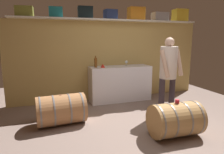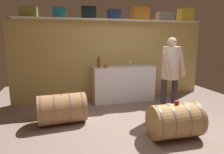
{
  "view_description": "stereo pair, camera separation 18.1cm",
  "coord_description": "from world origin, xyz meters",
  "px_view_note": "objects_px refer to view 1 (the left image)",
  "views": [
    {
      "loc": [
        -1.67,
        -2.86,
        1.62
      ],
      "look_at": [
        -0.54,
        0.51,
        0.94
      ],
      "focal_mm": 32.25,
      "sensor_mm": 36.0,
      "label": 1
    },
    {
      "loc": [
        -1.5,
        -2.92,
        1.62
      ],
      "look_at": [
        -0.54,
        0.51,
        0.94
      ],
      "focal_mm": 32.25,
      "sensor_mm": 36.0,
      "label": 2
    }
  ],
  "objects_px": {
    "wine_bottle_amber": "(96,62)",
    "toolcase_olive": "(24,11)",
    "toolcase_orange": "(136,14)",
    "tasting_cup": "(177,101)",
    "work_cabinet": "(120,83)",
    "wine_barrel_far": "(61,110)",
    "toolcase_teal": "(56,12)",
    "wine_glass": "(126,62)",
    "red_funnel": "(103,66)",
    "toolcase_black": "(85,13)",
    "toolcase_yellow": "(180,15)",
    "winemaker_pouring": "(168,68)",
    "wine_barrel_near": "(175,119)",
    "toolcase_navy": "(110,15)",
    "toolcase_grey": "(160,17)"
  },
  "relations": [
    {
      "from": "toolcase_black",
      "to": "work_cabinet",
      "type": "xyz_separation_m",
      "value": [
        0.85,
        -0.17,
        -1.79
      ]
    },
    {
      "from": "work_cabinet",
      "to": "toolcase_olive",
      "type": "bearing_deg",
      "value": 175.57
    },
    {
      "from": "toolcase_orange",
      "to": "tasting_cup",
      "type": "relative_size",
      "value": 5.86
    },
    {
      "from": "toolcase_olive",
      "to": "toolcase_black",
      "type": "distance_m",
      "value": 1.37
    },
    {
      "from": "toolcase_yellow",
      "to": "work_cabinet",
      "type": "distance_m",
      "value": 2.61
    },
    {
      "from": "toolcase_teal",
      "to": "tasting_cup",
      "type": "distance_m",
      "value": 3.34
    },
    {
      "from": "toolcase_teal",
      "to": "toolcase_black",
      "type": "bearing_deg",
      "value": 1.93
    },
    {
      "from": "toolcase_orange",
      "to": "toolcase_black",
      "type": "bearing_deg",
      "value": -176.38
    },
    {
      "from": "toolcase_black",
      "to": "toolcase_navy",
      "type": "bearing_deg",
      "value": 2.6
    },
    {
      "from": "red_funnel",
      "to": "wine_barrel_far",
      "type": "bearing_deg",
      "value": -137.95
    },
    {
      "from": "toolcase_navy",
      "to": "toolcase_orange",
      "type": "xyz_separation_m",
      "value": [
        0.71,
        0.0,
        0.04
      ]
    },
    {
      "from": "toolcase_orange",
      "to": "wine_barrel_near",
      "type": "relative_size",
      "value": 0.49
    },
    {
      "from": "toolcase_orange",
      "to": "wine_barrel_far",
      "type": "relative_size",
      "value": 0.44
    },
    {
      "from": "toolcase_teal",
      "to": "toolcase_orange",
      "type": "height_order",
      "value": "toolcase_orange"
    },
    {
      "from": "tasting_cup",
      "to": "toolcase_teal",
      "type": "bearing_deg",
      "value": 126.3
    },
    {
      "from": "wine_barrel_far",
      "to": "toolcase_navy",
      "type": "bearing_deg",
      "value": 37.78
    },
    {
      "from": "wine_bottle_amber",
      "to": "toolcase_olive",
      "type": "bearing_deg",
      "value": 173.5
    },
    {
      "from": "toolcase_black",
      "to": "tasting_cup",
      "type": "relative_size",
      "value": 4.98
    },
    {
      "from": "work_cabinet",
      "to": "wine_barrel_far",
      "type": "height_order",
      "value": "work_cabinet"
    },
    {
      "from": "wine_bottle_amber",
      "to": "toolcase_black",
      "type": "bearing_deg",
      "value": 137.73
    },
    {
      "from": "toolcase_teal",
      "to": "red_funnel",
      "type": "bearing_deg",
      "value": -11.51
    },
    {
      "from": "wine_bottle_amber",
      "to": "toolcase_orange",
      "type": "bearing_deg",
      "value": 8.72
    },
    {
      "from": "toolcase_orange",
      "to": "tasting_cup",
      "type": "height_order",
      "value": "toolcase_orange"
    },
    {
      "from": "toolcase_black",
      "to": "toolcase_grey",
      "type": "xyz_separation_m",
      "value": [
        2.07,
        0.0,
        -0.03
      ]
    },
    {
      "from": "toolcase_teal",
      "to": "work_cabinet",
      "type": "xyz_separation_m",
      "value": [
        1.54,
        -0.17,
        -1.76
      ]
    },
    {
      "from": "toolcase_yellow",
      "to": "wine_barrel_far",
      "type": "relative_size",
      "value": 0.39
    },
    {
      "from": "toolcase_olive",
      "to": "toolcase_black",
      "type": "bearing_deg",
      "value": 3.69
    },
    {
      "from": "tasting_cup",
      "to": "toolcase_grey",
      "type": "bearing_deg",
      "value": 66.11
    },
    {
      "from": "wine_barrel_near",
      "to": "toolcase_orange",
      "type": "bearing_deg",
      "value": 83.95
    },
    {
      "from": "work_cabinet",
      "to": "wine_glass",
      "type": "relative_size",
      "value": 11.37
    },
    {
      "from": "work_cabinet",
      "to": "toolcase_yellow",
      "type": "bearing_deg",
      "value": 5.24
    },
    {
      "from": "wine_barrel_near",
      "to": "winemaker_pouring",
      "type": "xyz_separation_m",
      "value": [
        0.41,
        0.88,
        0.72
      ]
    },
    {
      "from": "work_cabinet",
      "to": "wine_glass",
      "type": "height_order",
      "value": "wine_glass"
    },
    {
      "from": "toolcase_navy",
      "to": "wine_barrel_near",
      "type": "xyz_separation_m",
      "value": [
        0.38,
        -2.35,
        -1.93
      ]
    },
    {
      "from": "wine_barrel_far",
      "to": "wine_bottle_amber",
      "type": "bearing_deg",
      "value": 44.38
    },
    {
      "from": "toolcase_teal",
      "to": "winemaker_pouring",
      "type": "distance_m",
      "value": 2.86
    },
    {
      "from": "toolcase_black",
      "to": "wine_glass",
      "type": "distance_m",
      "value": 1.62
    },
    {
      "from": "toolcase_olive",
      "to": "toolcase_teal",
      "type": "xyz_separation_m",
      "value": [
        0.67,
        0.0,
        0.01
      ]
    },
    {
      "from": "toolcase_yellow",
      "to": "tasting_cup",
      "type": "bearing_deg",
      "value": -121.46
    },
    {
      "from": "toolcase_grey",
      "to": "toolcase_yellow",
      "type": "relative_size",
      "value": 1.12
    },
    {
      "from": "toolcase_orange",
      "to": "wine_glass",
      "type": "relative_size",
      "value": 2.9
    },
    {
      "from": "toolcase_teal",
      "to": "work_cabinet",
      "type": "bearing_deg",
      "value": -4.42
    },
    {
      "from": "toolcase_grey",
      "to": "wine_bottle_amber",
      "type": "bearing_deg",
      "value": -172.24
    },
    {
      "from": "toolcase_teal",
      "to": "toolcase_black",
      "type": "height_order",
      "value": "toolcase_black"
    },
    {
      "from": "toolcase_navy",
      "to": "toolcase_yellow",
      "type": "relative_size",
      "value": 0.82
    },
    {
      "from": "toolcase_navy",
      "to": "red_funnel",
      "type": "distance_m",
      "value": 1.32
    },
    {
      "from": "toolcase_navy",
      "to": "toolcase_teal",
      "type": "bearing_deg",
      "value": 175.58
    },
    {
      "from": "toolcase_black",
      "to": "toolcase_yellow",
      "type": "relative_size",
      "value": 0.95
    },
    {
      "from": "toolcase_olive",
      "to": "toolcase_orange",
      "type": "distance_m",
      "value": 2.72
    },
    {
      "from": "toolcase_black",
      "to": "winemaker_pouring",
      "type": "xyz_separation_m",
      "value": [
        1.43,
        -1.47,
        -1.23
      ]
    }
  ]
}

